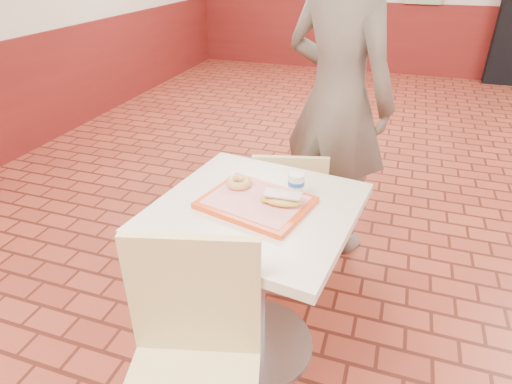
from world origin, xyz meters
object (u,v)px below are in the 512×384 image
(chair_main_back, at_px, (288,209))
(long_john_donut, at_px, (281,199))
(customer, at_px, (337,100))
(chair_main_front, at_px, (191,364))
(paper_cup, at_px, (296,183))
(main_table, at_px, (256,257))
(ring_donut, at_px, (239,182))
(serving_tray, at_px, (256,203))

(chair_main_back, bearing_deg, long_john_donut, 86.22)
(customer, bearing_deg, chair_main_front, 106.83)
(paper_cup, bearing_deg, customer, 89.52)
(chair_main_front, relative_size, long_john_donut, 5.57)
(main_table, height_order, chair_main_back, chair_main_back)
(customer, distance_m, long_john_donut, 1.02)
(chair_main_front, height_order, long_john_donut, chair_main_front)
(long_john_donut, relative_size, paper_cup, 2.03)
(main_table, xyz_separation_m, long_john_donut, (0.10, -0.00, 0.31))
(long_john_donut, height_order, paper_cup, paper_cup)
(ring_donut, bearing_deg, paper_cup, 5.56)
(main_table, relative_size, ring_donut, 7.45)
(chair_main_front, xyz_separation_m, customer, (0.17, 1.58, 0.41))
(main_table, relative_size, serving_tray, 1.99)
(chair_main_back, xyz_separation_m, customer, (0.15, 0.46, 0.48))
(chair_main_front, distance_m, long_john_donut, 0.66)
(serving_tray, height_order, long_john_donut, long_john_donut)
(main_table, relative_size, customer, 0.43)
(chair_main_back, xyz_separation_m, paper_cup, (0.14, -0.45, 0.41))
(ring_donut, bearing_deg, main_table, -38.58)
(ring_donut, bearing_deg, long_john_donut, -22.53)
(serving_tray, bearing_deg, chair_main_back, 90.41)
(main_table, bearing_deg, serving_tray, 0.00)
(serving_tray, xyz_separation_m, long_john_donut, (0.10, -0.00, 0.04))
(chair_main_front, relative_size, chair_main_back, 1.16)
(customer, relative_size, long_john_donut, 11.09)
(customer, xyz_separation_m, ring_donut, (-0.25, -0.93, -0.10))
(chair_main_front, xyz_separation_m, chair_main_back, (0.02, 1.12, -0.07))
(paper_cup, bearing_deg, chair_main_back, 107.11)
(ring_donut, bearing_deg, chair_main_front, -83.36)
(chair_main_back, relative_size, customer, 0.43)
(paper_cup, bearing_deg, serving_tray, -141.50)
(main_table, xyz_separation_m, ring_donut, (-0.10, 0.08, 0.30))
(chair_main_front, height_order, ring_donut, chair_main_front)
(long_john_donut, bearing_deg, chair_main_back, 100.97)
(ring_donut, xyz_separation_m, paper_cup, (0.24, 0.02, 0.03))
(customer, relative_size, serving_tray, 4.66)
(long_john_donut, xyz_separation_m, paper_cup, (0.03, 0.11, 0.02))
(serving_tray, relative_size, paper_cup, 4.83)
(customer, height_order, paper_cup, customer)
(ring_donut, distance_m, long_john_donut, 0.23)
(chair_main_back, xyz_separation_m, long_john_donut, (0.11, -0.56, 0.39))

